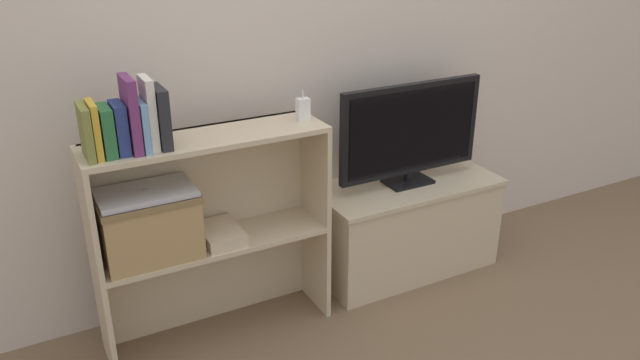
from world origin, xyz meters
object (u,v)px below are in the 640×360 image
at_px(book_skyblue, 141,125).
at_px(baby_monitor, 303,109).
at_px(book_olive, 86,132).
at_px(storage_basket_left, 149,224).
at_px(book_charcoal, 160,117).
at_px(book_mustard, 94,130).
at_px(book_plum, 131,115).
at_px(book_ivory, 149,113).
at_px(book_navy, 120,128).
at_px(book_forest, 106,131).
at_px(tv_stand, 405,226).
at_px(tv, 411,131).
at_px(magazine_stack, 220,234).
at_px(laptop, 145,193).

height_order(book_skyblue, baby_monitor, book_skyblue).
distance_m(book_olive, storage_basket_left, 0.43).
bearing_deg(book_charcoal, baby_monitor, 2.89).
bearing_deg(book_mustard, book_plum, 0.00).
xyz_separation_m(book_mustard, storage_basket_left, (0.14, 0.01, -0.39)).
bearing_deg(book_ivory, book_navy, 180.00).
height_order(book_forest, baby_monitor, book_forest).
height_order(tv_stand, baby_monitor, baby_monitor).
distance_m(tv, book_plum, 1.28).
relative_size(book_ivory, magazine_stack, 1.14).
xyz_separation_m(book_olive, book_mustard, (0.03, 0.00, 0.00)).
bearing_deg(storage_basket_left, magazine_stack, 0.73).
height_order(book_olive, book_ivory, book_ivory).
relative_size(tv_stand, storage_basket_left, 2.49).
distance_m(tv, book_charcoal, 1.18).
bearing_deg(tv_stand, book_charcoal, -175.35).
bearing_deg(book_olive, laptop, 4.58).
relative_size(book_forest, magazine_stack, 0.77).
height_order(book_mustard, magazine_stack, book_mustard).
height_order(book_ivory, laptop, book_ivory).
bearing_deg(book_ivory, baby_monitor, 2.71).
height_order(book_charcoal, baby_monitor, book_charcoal).
bearing_deg(magazine_stack, laptop, -179.27).
distance_m(tv_stand, laptop, 1.32).
distance_m(book_mustard, storage_basket_left, 0.42).
relative_size(book_mustard, storage_basket_left, 0.53).
height_order(book_ivory, storage_basket_left, book_ivory).
height_order(book_olive, book_plum, book_plum).
bearing_deg(tv, book_mustard, -176.17).
height_order(book_mustard, storage_basket_left, book_mustard).
bearing_deg(tv, book_plum, -175.79).
distance_m(book_mustard, book_navy, 0.08).
distance_m(book_ivory, storage_basket_left, 0.43).
height_order(tv_stand, magazine_stack, magazine_stack).
bearing_deg(book_forest, magazine_stack, 2.61).
height_order(book_navy, magazine_stack, book_navy).
bearing_deg(book_mustard, storage_basket_left, 5.48).
relative_size(storage_basket_left, magazine_stack, 1.62).
xyz_separation_m(book_navy, magazine_stack, (0.33, 0.02, -0.50)).
xyz_separation_m(book_olive, book_ivory, (0.21, 0.00, 0.03)).
xyz_separation_m(tv, laptop, (-1.23, -0.08, -0.01)).
relative_size(tv, book_charcoal, 3.43).
height_order(book_skyblue, laptop, book_skyblue).
height_order(book_navy, book_ivory, book_ivory).
xyz_separation_m(book_navy, book_plum, (0.04, 0.00, 0.04)).
height_order(book_ivory, magazine_stack, book_ivory).
distance_m(book_ivory, magazine_stack, 0.58).
bearing_deg(magazine_stack, tv, 4.46).
relative_size(tv_stand, book_ivory, 3.54).
height_order(book_forest, magazine_stack, book_forest).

